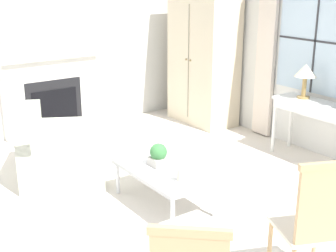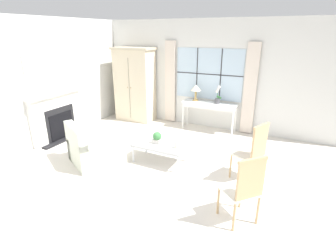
{
  "view_description": "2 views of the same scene",
  "coord_description": "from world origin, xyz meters",
  "px_view_note": "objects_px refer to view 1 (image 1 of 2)",
  "views": [
    {
      "loc": [
        3.36,
        -1.89,
        2.23
      ],
      "look_at": [
        0.18,
        0.38,
        0.95
      ],
      "focal_mm": 50.0,
      "sensor_mm": 36.0,
      "label": 1
    },
    {
      "loc": [
        2.1,
        -3.62,
        2.48
      ],
      "look_at": [
        0.01,
        0.58,
        0.78
      ],
      "focal_mm": 28.0,
      "sensor_mm": 36.0,
      "label": 2
    }
  ],
  "objects_px": {
    "table_lamp": "(305,73)",
    "armoire": "(203,56)",
    "armchair_upholstered": "(62,155)",
    "side_chair_wooden": "(316,219)",
    "coffee_table": "(164,171)",
    "console_table": "(328,113)",
    "potted_plant_small": "(158,155)",
    "fireplace": "(51,88)",
    "pillar_candle": "(181,176)"
  },
  "relations": [
    {
      "from": "side_chair_wooden",
      "to": "pillar_candle",
      "type": "xyz_separation_m",
      "value": [
        -1.38,
        -0.14,
        -0.13
      ]
    },
    {
      "from": "fireplace",
      "to": "pillar_candle",
      "type": "xyz_separation_m",
      "value": [
        3.14,
        -0.04,
        -0.21
      ]
    },
    {
      "from": "table_lamp",
      "to": "armchair_upholstered",
      "type": "height_order",
      "value": "table_lamp"
    },
    {
      "from": "fireplace",
      "to": "armchair_upholstered",
      "type": "bearing_deg",
      "value": -18.94
    },
    {
      "from": "side_chair_wooden",
      "to": "armchair_upholstered",
      "type": "bearing_deg",
      "value": -167.55
    },
    {
      "from": "coffee_table",
      "to": "potted_plant_small",
      "type": "xyz_separation_m",
      "value": [
        -0.07,
        -0.02,
        0.16
      ]
    },
    {
      "from": "coffee_table",
      "to": "pillar_candle",
      "type": "height_order",
      "value": "pillar_candle"
    },
    {
      "from": "potted_plant_small",
      "to": "armchair_upholstered",
      "type": "bearing_deg",
      "value": -153.86
    },
    {
      "from": "fireplace",
      "to": "armoire",
      "type": "relative_size",
      "value": 0.97
    },
    {
      "from": "potted_plant_small",
      "to": "pillar_candle",
      "type": "distance_m",
      "value": 0.44
    },
    {
      "from": "console_table",
      "to": "pillar_candle",
      "type": "height_order",
      "value": "console_table"
    },
    {
      "from": "console_table",
      "to": "armchair_upholstered",
      "type": "relative_size",
      "value": 1.16
    },
    {
      "from": "table_lamp",
      "to": "potted_plant_small",
      "type": "bearing_deg",
      "value": -88.58
    },
    {
      "from": "armchair_upholstered",
      "to": "pillar_candle",
      "type": "height_order",
      "value": "armchair_upholstered"
    },
    {
      "from": "armchair_upholstered",
      "to": "side_chair_wooden",
      "type": "distance_m",
      "value": 3.02
    },
    {
      "from": "pillar_candle",
      "to": "armoire",
      "type": "bearing_deg",
      "value": 136.86
    },
    {
      "from": "table_lamp",
      "to": "armchair_upholstered",
      "type": "relative_size",
      "value": 0.35
    },
    {
      "from": "console_table",
      "to": "side_chair_wooden",
      "type": "height_order",
      "value": "side_chair_wooden"
    },
    {
      "from": "armoire",
      "to": "potted_plant_small",
      "type": "distance_m",
      "value": 2.88
    },
    {
      "from": "side_chair_wooden",
      "to": "armoire",
      "type": "bearing_deg",
      "value": 151.22
    },
    {
      "from": "fireplace",
      "to": "armchair_upholstered",
      "type": "relative_size",
      "value": 1.67
    },
    {
      "from": "console_table",
      "to": "pillar_candle",
      "type": "xyz_separation_m",
      "value": [
        0.08,
        -2.24,
        -0.2
      ]
    },
    {
      "from": "side_chair_wooden",
      "to": "potted_plant_small",
      "type": "relative_size",
      "value": 4.61
    },
    {
      "from": "table_lamp",
      "to": "armchair_upholstered",
      "type": "xyz_separation_m",
      "value": [
        -1.07,
        -2.79,
        -0.79
      ]
    },
    {
      "from": "table_lamp",
      "to": "fireplace",
      "type": "bearing_deg",
      "value": -139.74
    },
    {
      "from": "potted_plant_small",
      "to": "table_lamp",
      "type": "bearing_deg",
      "value": 91.42
    },
    {
      "from": "potted_plant_small",
      "to": "pillar_candle",
      "type": "bearing_deg",
      "value": -6.02
    },
    {
      "from": "coffee_table",
      "to": "armchair_upholstered",
      "type": "bearing_deg",
      "value": -154.47
    },
    {
      "from": "armchair_upholstered",
      "to": "coffee_table",
      "type": "distance_m",
      "value": 1.32
    },
    {
      "from": "armoire",
      "to": "coffee_table",
      "type": "relative_size",
      "value": 1.92
    },
    {
      "from": "coffee_table",
      "to": "console_table",
      "type": "bearing_deg",
      "value": 82.59
    },
    {
      "from": "armoire",
      "to": "coffee_table",
      "type": "bearing_deg",
      "value": -47.21
    },
    {
      "from": "fireplace",
      "to": "potted_plant_small",
      "type": "relative_size",
      "value": 8.71
    },
    {
      "from": "armoire",
      "to": "pillar_candle",
      "type": "relative_size",
      "value": 14.98
    },
    {
      "from": "armchair_upholstered",
      "to": "coffee_table",
      "type": "bearing_deg",
      "value": 25.53
    },
    {
      "from": "armchair_upholstered",
      "to": "coffee_table",
      "type": "height_order",
      "value": "armchair_upholstered"
    },
    {
      "from": "fireplace",
      "to": "armchair_upholstered",
      "type": "xyz_separation_m",
      "value": [
        1.58,
        -0.54,
        -0.38
      ]
    },
    {
      "from": "fireplace",
      "to": "table_lamp",
      "type": "bearing_deg",
      "value": 40.26
    },
    {
      "from": "armchair_upholstered",
      "to": "side_chair_wooden",
      "type": "relative_size",
      "value": 1.14
    },
    {
      "from": "fireplace",
      "to": "side_chair_wooden",
      "type": "height_order",
      "value": "fireplace"
    },
    {
      "from": "console_table",
      "to": "potted_plant_small",
      "type": "relative_size",
      "value": 6.09
    },
    {
      "from": "table_lamp",
      "to": "armoire",
      "type": "bearing_deg",
      "value": -176.49
    },
    {
      "from": "fireplace",
      "to": "armoire",
      "type": "distance_m",
      "value": 2.32
    },
    {
      "from": "fireplace",
      "to": "table_lamp",
      "type": "xyz_separation_m",
      "value": [
        2.65,
        2.24,
        0.4
      ]
    },
    {
      "from": "side_chair_wooden",
      "to": "coffee_table",
      "type": "relative_size",
      "value": 0.99
    },
    {
      "from": "fireplace",
      "to": "table_lamp",
      "type": "relative_size",
      "value": 4.7
    },
    {
      "from": "fireplace",
      "to": "potted_plant_small",
      "type": "distance_m",
      "value": 2.71
    },
    {
      "from": "console_table",
      "to": "potted_plant_small",
      "type": "bearing_deg",
      "value": -99.07
    },
    {
      "from": "console_table",
      "to": "potted_plant_small",
      "type": "distance_m",
      "value": 2.23
    },
    {
      "from": "console_table",
      "to": "armchair_upholstered",
      "type": "bearing_deg",
      "value": -118.24
    }
  ]
}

